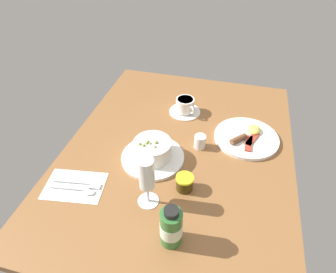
{
  "coord_description": "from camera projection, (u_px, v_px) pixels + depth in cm",
  "views": [
    {
      "loc": [
        77.52,
        16.02,
        74.09
      ],
      "look_at": [
        0.02,
        -3.96,
        5.5
      ],
      "focal_mm": 30.72,
      "sensor_mm": 36.0,
      "label": 1
    }
  ],
  "objects": [
    {
      "name": "wine_glass",
      "position": [
        147.0,
        176.0,
        0.83
      ],
      "size": [
        6.7,
        6.7,
        18.04
      ],
      "color": "white",
      "rests_on": "ground_plane"
    },
    {
      "name": "porridge_bowl",
      "position": [
        153.0,
        151.0,
        1.02
      ],
      "size": [
        22.76,
        22.76,
        8.62
      ],
      "color": "white",
      "rests_on": "ground_plane"
    },
    {
      "name": "creamer_jug",
      "position": [
        200.0,
        141.0,
        1.08
      ],
      "size": [
        5.31,
        4.37,
        5.79
      ],
      "color": "white",
      "rests_on": "ground_plane"
    },
    {
      "name": "cutlery_setting",
      "position": [
        76.0,
        186.0,
        0.95
      ],
      "size": [
        15.83,
        21.06,
        0.9
      ],
      "color": "white",
      "rests_on": "ground_plane"
    },
    {
      "name": "sauce_bottle_green",
      "position": [
        171.0,
        227.0,
        0.76
      ],
      "size": [
        6.12,
        6.12,
        14.12
      ],
      "color": "#337233",
      "rests_on": "ground_plane"
    },
    {
      "name": "breakfast_plate",
      "position": [
        247.0,
        137.0,
        1.12
      ],
      "size": [
        24.87,
        24.87,
        3.7
      ],
      "color": "white",
      "rests_on": "ground_plane"
    },
    {
      "name": "coffee_cup",
      "position": [
        185.0,
        106.0,
        1.24
      ],
      "size": [
        13.56,
        13.56,
        6.74
      ],
      "color": "white",
      "rests_on": "ground_plane"
    },
    {
      "name": "jam_jar",
      "position": [
        185.0,
        183.0,
        0.92
      ],
      "size": [
        5.79,
        5.79,
        5.34
      ],
      "color": "#3C2B0B",
      "rests_on": "ground_plane"
    },
    {
      "name": "ground_plane",
      "position": [
        178.0,
        152.0,
        1.09
      ],
      "size": [
        110.0,
        84.0,
        3.0
      ],
      "primitive_type": "cube",
      "color": "brown"
    }
  ]
}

